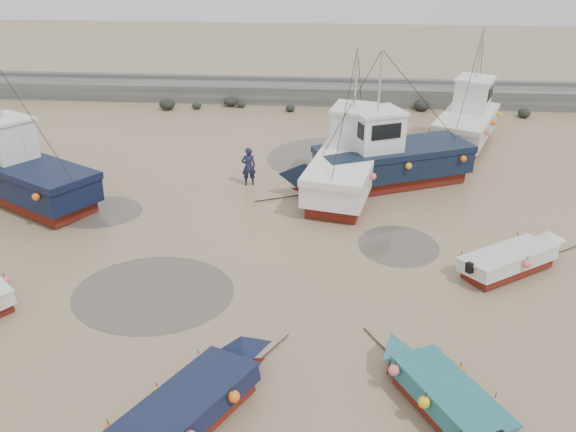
% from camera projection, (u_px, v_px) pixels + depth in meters
% --- Properties ---
extents(ground, '(120.00, 120.00, 0.00)m').
position_uv_depth(ground, '(273.00, 270.00, 19.80)').
color(ground, '#957D5A').
rests_on(ground, ground).
extents(seawall, '(60.00, 4.92, 1.50)m').
position_uv_depth(seawall, '(307.00, 93.00, 39.06)').
color(seawall, slate).
rests_on(seawall, ground).
extents(puddle_a, '(5.37, 5.37, 0.01)m').
position_uv_depth(puddle_a, '(154.00, 292.00, 18.58)').
color(puddle_a, '#524C42').
rests_on(puddle_a, ground).
extents(puddle_b, '(3.08, 3.08, 0.01)m').
position_uv_depth(puddle_b, '(398.00, 245.00, 21.36)').
color(puddle_b, '#524C42').
rests_on(puddle_b, ground).
extents(puddle_c, '(3.76, 3.76, 0.01)m').
position_uv_depth(puddle_c, '(98.00, 212.00, 23.94)').
color(puddle_c, '#524C42').
rests_on(puddle_c, ground).
extents(puddle_d, '(6.86, 6.86, 0.01)m').
position_uv_depth(puddle_d, '(332.00, 158.00, 29.59)').
color(puddle_d, '#524C42').
rests_on(puddle_d, ground).
extents(dinghy_1, '(3.84, 5.60, 1.43)m').
position_uv_depth(dinghy_1, '(199.00, 399.00, 13.62)').
color(dinghy_1, maroon).
rests_on(dinghy_1, ground).
extents(dinghy_2, '(3.31, 4.91, 1.43)m').
position_uv_depth(dinghy_2, '(438.00, 388.00, 13.93)').
color(dinghy_2, maroon).
rests_on(dinghy_2, ground).
extents(dinghy_3, '(5.20, 3.79, 1.43)m').
position_uv_depth(dinghy_3, '(517.00, 257.00, 19.56)').
color(dinghy_3, maroon).
rests_on(dinghy_3, ground).
extents(cabin_boat_0, '(9.69, 6.26, 6.22)m').
position_uv_depth(cabin_boat_0, '(15.00, 171.00, 24.50)').
color(cabin_boat_0, maroon).
rests_on(cabin_boat_0, ground).
extents(cabin_boat_1, '(4.38, 10.70, 6.22)m').
position_uv_depth(cabin_boat_1, '(350.00, 158.00, 25.96)').
color(cabin_boat_1, maroon).
rests_on(cabin_boat_1, ground).
extents(cabin_boat_2, '(10.04, 5.69, 6.22)m').
position_uv_depth(cabin_boat_2, '(381.00, 159.00, 25.86)').
color(cabin_boat_2, maroon).
rests_on(cabin_boat_2, ground).
extents(cabin_boat_3, '(5.07, 8.83, 6.22)m').
position_uv_depth(cabin_boat_3, '(468.00, 119.00, 31.14)').
color(cabin_boat_3, maroon).
rests_on(cabin_boat_3, ground).
extents(person, '(0.78, 0.63, 1.84)m').
position_uv_depth(person, '(249.00, 185.00, 26.52)').
color(person, '#1A1D3B').
rests_on(person, ground).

